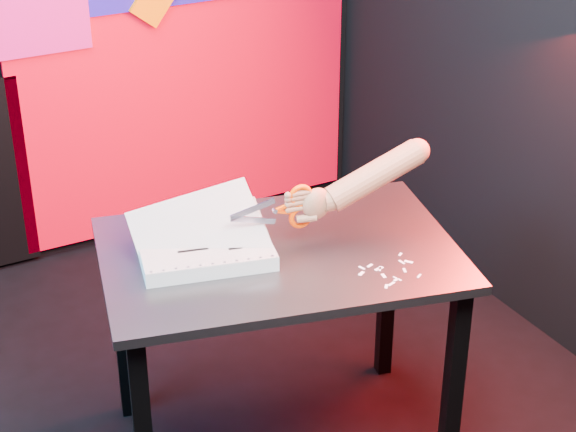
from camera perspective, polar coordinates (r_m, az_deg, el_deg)
room at (r=2.65m, az=-7.09°, el=9.08°), size 3.01×3.01×2.71m
backdrop at (r=4.12m, az=-13.81°, el=9.51°), size 2.88×0.05×2.08m
work_table at (r=2.95m, az=-0.53°, el=-3.80°), size 1.20×0.94×0.75m
printout_stack at (r=2.87m, az=-4.97°, el=-1.92°), size 0.44×0.37×0.20m
scissors at (r=2.87m, az=0.42°, el=0.51°), size 0.26×0.05×0.15m
hand_forearm at (r=2.92m, az=4.58°, el=2.16°), size 0.46×0.13×0.21m
paper_clippings at (r=2.80m, az=5.95°, el=-3.29°), size 0.18×0.15×0.00m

